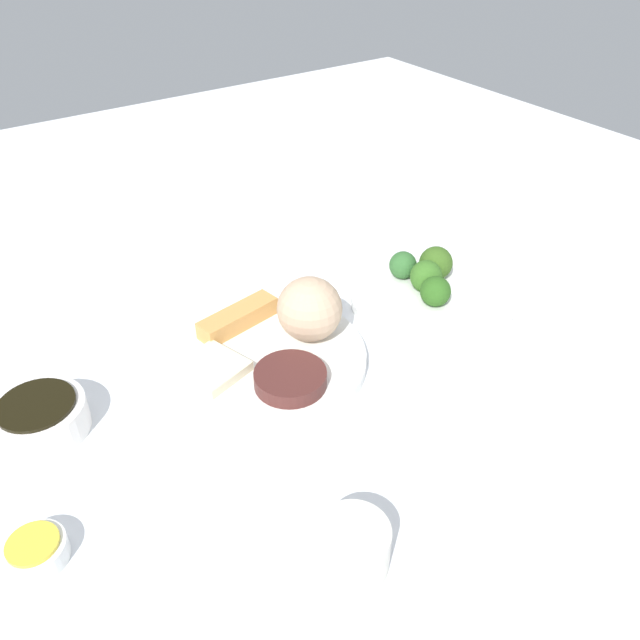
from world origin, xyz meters
TOP-DOWN VIEW (x-y plane):
  - tabletop at (0.00, 0.00)m, footprint 2.20×2.20m
  - main_plate at (-0.02, 0.00)m, footprint 0.26×0.26m
  - rice_scoop at (-0.02, 0.07)m, footprint 0.08×0.08m
  - spring_roll at (-0.09, 0.01)m, footprint 0.05×0.12m
  - crab_rangoon_wonton at (-0.02, -0.07)m, footprint 0.09×0.09m
  - stir_fry_heap at (0.05, 0.00)m, footprint 0.09×0.09m
  - broccoli_plate at (0.00, 0.27)m, footprint 0.23×0.23m
  - broccoli_floret_0 at (-0.03, 0.30)m, footprint 0.05×0.05m
  - broccoli_floret_1 at (-0.01, 0.27)m, footprint 0.05×0.05m
  - broccoli_floret_2 at (-0.06, 0.27)m, footprint 0.04×0.04m
  - broccoli_floret_3 at (0.02, 0.26)m, footprint 0.04×0.04m
  - soy_sauce_bowl at (-0.06, -0.26)m, footprint 0.10×0.10m
  - soy_sauce_bowl_liquid at (-0.06, -0.26)m, footprint 0.08×0.08m
  - sauce_ramekin_hot_mustard at (0.10, -0.31)m, footprint 0.06×0.06m
  - sauce_ramekin_hot_mustard_liquid at (0.10, -0.31)m, footprint 0.05×0.05m
  - teacup at (0.27, -0.08)m, footprint 0.07×0.07m

SIDE VIEW (x-z plane):
  - tabletop at x=0.00m, z-range 0.00..0.02m
  - broccoli_plate at x=0.00m, z-range 0.02..0.03m
  - main_plate at x=-0.02m, z-range 0.02..0.04m
  - sauce_ramekin_hot_mustard at x=0.10m, z-range 0.02..0.04m
  - soy_sauce_bowl at x=-0.06m, z-range 0.02..0.06m
  - sauce_ramekin_hot_mustard_liquid at x=0.10m, z-range 0.04..0.04m
  - crab_rangoon_wonton at x=-0.02m, z-range 0.04..0.05m
  - teacup at x=0.27m, z-range 0.02..0.07m
  - stir_fry_heap at x=0.05m, z-range 0.04..0.05m
  - spring_roll at x=-0.09m, z-range 0.04..0.06m
  - broccoli_floret_2 at x=-0.06m, z-range 0.03..0.07m
  - broccoli_floret_3 at x=0.02m, z-range 0.03..0.08m
  - broccoli_floret_1 at x=-0.01m, z-range 0.03..0.08m
  - broccoli_floret_0 at x=-0.03m, z-range 0.03..0.08m
  - soy_sauce_bowl_liquid at x=-0.06m, z-range 0.06..0.06m
  - rice_scoop at x=-0.02m, z-range 0.04..0.12m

